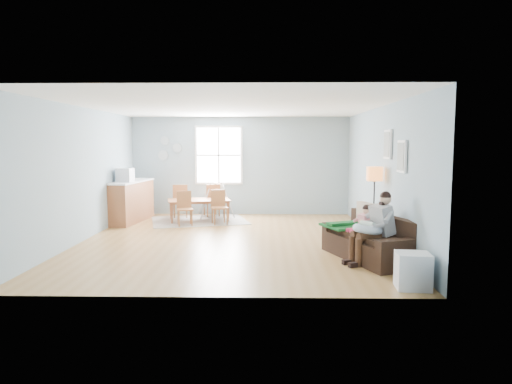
{
  "coord_description": "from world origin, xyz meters",
  "views": [
    {
      "loc": [
        0.7,
        -9.16,
        1.95
      ],
      "look_at": [
        0.51,
        -0.08,
        1.0
      ],
      "focal_mm": 32.0,
      "sensor_mm": 36.0,
      "label": 1
    }
  ],
  "objects_px": {
    "chair_sw": "(184,206)",
    "dining_table": "(199,210)",
    "baby_swing": "(216,201)",
    "storage_cube": "(412,271)",
    "counter": "(131,201)",
    "floor_lamp": "(374,180)",
    "chair_ne": "(212,198)",
    "father": "(375,225)",
    "toddler": "(362,221)",
    "sofa": "(371,244)",
    "monitor": "(125,175)",
    "chair_nw": "(180,199)",
    "chair_se": "(219,205)"
  },
  "relations": [
    {
      "from": "floor_lamp",
      "to": "chair_sw",
      "type": "distance_m",
      "value": 4.6
    },
    {
      "from": "chair_sw",
      "to": "chair_ne",
      "type": "relative_size",
      "value": 0.93
    },
    {
      "from": "chair_nw",
      "to": "monitor",
      "type": "relative_size",
      "value": 2.33
    },
    {
      "from": "sofa",
      "to": "chair_ne",
      "type": "relative_size",
      "value": 2.26
    },
    {
      "from": "chair_ne",
      "to": "baby_swing",
      "type": "relative_size",
      "value": 0.81
    },
    {
      "from": "toddler",
      "to": "baby_swing",
      "type": "relative_size",
      "value": 0.65
    },
    {
      "from": "chair_sw",
      "to": "baby_swing",
      "type": "height_order",
      "value": "baby_swing"
    },
    {
      "from": "father",
      "to": "dining_table",
      "type": "distance_m",
      "value": 5.41
    },
    {
      "from": "storage_cube",
      "to": "chair_ne",
      "type": "relative_size",
      "value": 0.55
    },
    {
      "from": "sofa",
      "to": "dining_table",
      "type": "height_order",
      "value": "sofa"
    },
    {
      "from": "father",
      "to": "chair_se",
      "type": "distance_m",
      "value": 4.7
    },
    {
      "from": "sofa",
      "to": "chair_sw",
      "type": "height_order",
      "value": "chair_sw"
    },
    {
      "from": "dining_table",
      "to": "chair_sw",
      "type": "height_order",
      "value": "chair_sw"
    },
    {
      "from": "floor_lamp",
      "to": "chair_nw",
      "type": "xyz_separation_m",
      "value": [
        -4.36,
        3.14,
        -0.75
      ]
    },
    {
      "from": "father",
      "to": "chair_sw",
      "type": "xyz_separation_m",
      "value": [
        -3.74,
        3.45,
        -0.17
      ]
    },
    {
      "from": "storage_cube",
      "to": "baby_swing",
      "type": "distance_m",
      "value": 7.03
    },
    {
      "from": "father",
      "to": "dining_table",
      "type": "bearing_deg",
      "value": 130.18
    },
    {
      "from": "chair_ne",
      "to": "baby_swing",
      "type": "distance_m",
      "value": 0.14
    },
    {
      "from": "chair_se",
      "to": "monitor",
      "type": "height_order",
      "value": "monitor"
    },
    {
      "from": "chair_se",
      "to": "monitor",
      "type": "distance_m",
      "value": 2.4
    },
    {
      "from": "chair_sw",
      "to": "baby_swing",
      "type": "xyz_separation_m",
      "value": [
        0.6,
        1.42,
        -0.04
      ]
    },
    {
      "from": "dining_table",
      "to": "chair_sw",
      "type": "xyz_separation_m",
      "value": [
        -0.25,
        -0.67,
        0.19
      ]
    },
    {
      "from": "sofa",
      "to": "monitor",
      "type": "height_order",
      "value": "monitor"
    },
    {
      "from": "chair_sw",
      "to": "storage_cube",
      "type": "bearing_deg",
      "value": -50.34
    },
    {
      "from": "floor_lamp",
      "to": "counter",
      "type": "xyz_separation_m",
      "value": [
        -5.5,
        2.55,
        -0.73
      ]
    },
    {
      "from": "floor_lamp",
      "to": "chair_ne",
      "type": "xyz_separation_m",
      "value": [
        -3.54,
        3.37,
        -0.76
      ]
    },
    {
      "from": "toddler",
      "to": "sofa",
      "type": "bearing_deg",
      "value": -47.32
    },
    {
      "from": "floor_lamp",
      "to": "storage_cube",
      "type": "xyz_separation_m",
      "value": [
        -0.11,
        -2.74,
        -1.01
      ]
    },
    {
      "from": "monitor",
      "to": "baby_swing",
      "type": "relative_size",
      "value": 0.35
    },
    {
      "from": "counter",
      "to": "monitor",
      "type": "bearing_deg",
      "value": -94.44
    },
    {
      "from": "father",
      "to": "baby_swing",
      "type": "xyz_separation_m",
      "value": [
        -3.14,
        4.88,
        -0.22
      ]
    },
    {
      "from": "sofa",
      "to": "storage_cube",
      "type": "relative_size",
      "value": 4.09
    },
    {
      "from": "toddler",
      "to": "chair_sw",
      "type": "xyz_separation_m",
      "value": [
        -3.63,
        3.02,
        -0.16
      ]
    },
    {
      "from": "chair_ne",
      "to": "monitor",
      "type": "bearing_deg",
      "value": -149.48
    },
    {
      "from": "toddler",
      "to": "storage_cube",
      "type": "bearing_deg",
      "value": -79.56
    },
    {
      "from": "sofa",
      "to": "father",
      "type": "xyz_separation_m",
      "value": [
        -0.02,
        -0.29,
        0.37
      ]
    },
    {
      "from": "floor_lamp",
      "to": "storage_cube",
      "type": "relative_size",
      "value": 3.09
    },
    {
      "from": "counter",
      "to": "floor_lamp",
      "type": "bearing_deg",
      "value": -24.84
    },
    {
      "from": "floor_lamp",
      "to": "baby_swing",
      "type": "relative_size",
      "value": 1.38
    },
    {
      "from": "monitor",
      "to": "counter",
      "type": "bearing_deg",
      "value": 85.56
    },
    {
      "from": "chair_ne",
      "to": "floor_lamp",
      "type": "bearing_deg",
      "value": -43.6
    },
    {
      "from": "chair_sw",
      "to": "dining_table",
      "type": "bearing_deg",
      "value": 69.33
    },
    {
      "from": "monitor",
      "to": "baby_swing",
      "type": "distance_m",
      "value": 2.55
    },
    {
      "from": "dining_table",
      "to": "baby_swing",
      "type": "xyz_separation_m",
      "value": [
        0.35,
        0.75,
        0.14
      ]
    },
    {
      "from": "toddler",
      "to": "storage_cube",
      "type": "distance_m",
      "value": 1.81
    },
    {
      "from": "storage_cube",
      "to": "sofa",
      "type": "bearing_deg",
      "value": 96.82
    },
    {
      "from": "chair_se",
      "to": "monitor",
      "type": "relative_size",
      "value": 2.19
    },
    {
      "from": "father",
      "to": "chair_ne",
      "type": "distance_m",
      "value": 5.78
    },
    {
      "from": "chair_ne",
      "to": "baby_swing",
      "type": "bearing_deg",
      "value": 44.18
    },
    {
      "from": "father",
      "to": "monitor",
      "type": "distance_m",
      "value": 6.37
    }
  ]
}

